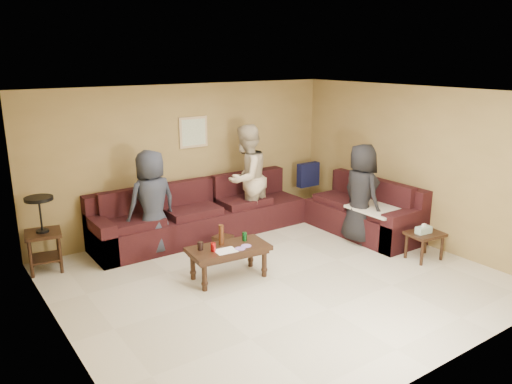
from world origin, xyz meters
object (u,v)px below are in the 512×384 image
(sectional_sofa, at_px, (261,217))
(side_table_right, at_px, (425,236))
(coffee_table, at_px, (228,251))
(waste_bin, at_px, (223,245))
(person_right, at_px, (361,194))
(person_left, at_px, (152,203))
(end_table_left, at_px, (43,233))
(person_middle, at_px, (246,178))

(sectional_sofa, bearing_deg, side_table_right, -57.85)
(coffee_table, relative_size, side_table_right, 2.02)
(waste_bin, height_order, person_right, person_right)
(person_left, bearing_deg, coffee_table, 101.82)
(side_table_right, xyz_separation_m, waste_bin, (-2.35, 1.87, -0.22))
(waste_bin, distance_m, person_left, 1.25)
(sectional_sofa, bearing_deg, end_table_left, 170.03)
(end_table_left, relative_size, person_left, 0.67)
(end_table_left, xyz_separation_m, person_right, (4.48, -1.72, 0.24))
(end_table_left, xyz_separation_m, person_left, (1.53, -0.27, 0.24))
(end_table_left, height_order, person_right, person_right)
(side_table_right, bearing_deg, person_middle, 118.65)
(coffee_table, xyz_separation_m, person_middle, (1.30, 1.50, 0.53))
(side_table_right, distance_m, person_middle, 3.03)
(person_middle, bearing_deg, side_table_right, 95.35)
(person_middle, bearing_deg, sectional_sofa, 71.17)
(coffee_table, distance_m, person_right, 2.53)
(waste_bin, bearing_deg, coffee_table, -116.25)
(sectional_sofa, distance_m, coffee_table, 1.73)
(person_left, height_order, person_right, person_right)
(sectional_sofa, height_order, person_left, person_left)
(person_middle, bearing_deg, person_right, 104.63)
(end_table_left, relative_size, person_middle, 0.59)
(person_left, height_order, person_middle, person_middle)
(end_table_left, bearing_deg, side_table_right, -30.76)
(person_right, bearing_deg, waste_bin, 78.02)
(waste_bin, bearing_deg, side_table_right, -38.47)
(coffee_table, bearing_deg, person_middle, 49.05)
(coffee_table, distance_m, person_middle, 2.06)
(side_table_right, height_order, waste_bin, side_table_right)
(end_table_left, bearing_deg, person_left, -9.97)
(side_table_right, relative_size, person_middle, 0.31)
(sectional_sofa, xyz_separation_m, side_table_right, (1.40, -2.22, 0.04))
(sectional_sofa, relative_size, waste_bin, 15.66)
(sectional_sofa, bearing_deg, waste_bin, -159.83)
(sectional_sofa, height_order, coffee_table, sectional_sofa)
(side_table_right, xyz_separation_m, person_left, (-3.19, 2.54, 0.44))
(waste_bin, relative_size, person_right, 0.18)
(sectional_sofa, bearing_deg, coffee_table, -140.18)
(end_table_left, relative_size, side_table_right, 1.92)
(side_table_right, height_order, person_left, person_left)
(coffee_table, distance_m, end_table_left, 2.62)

